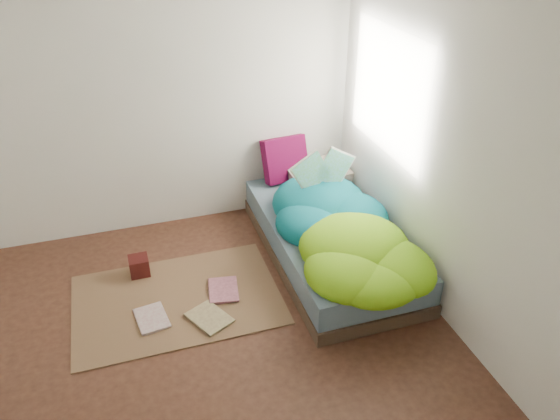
# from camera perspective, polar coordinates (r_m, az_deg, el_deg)

# --- Properties ---
(ground) EXTENTS (3.50, 3.50, 0.00)m
(ground) POSITION_cam_1_polar(r_m,az_deg,el_deg) (4.07, -7.34, -13.67)
(ground) COLOR #3E2218
(ground) RESTS_ON ground
(room_walls) EXTENTS (3.54, 3.54, 2.62)m
(room_walls) POSITION_cam_1_polar(r_m,az_deg,el_deg) (3.16, -9.10, 7.92)
(room_walls) COLOR silver
(room_walls) RESTS_ON ground
(bed) EXTENTS (1.00, 2.00, 0.34)m
(bed) POSITION_cam_1_polar(r_m,az_deg,el_deg) (4.77, 5.23, -3.24)
(bed) COLOR #3E3122
(bed) RESTS_ON ground
(duvet) EXTENTS (0.96, 1.84, 0.34)m
(duvet) POSITION_cam_1_polar(r_m,az_deg,el_deg) (4.42, 6.53, -1.11)
(duvet) COLOR #065E69
(duvet) RESTS_ON bed
(rug) EXTENTS (1.60, 1.10, 0.01)m
(rug) POSITION_cam_1_polar(r_m,az_deg,el_deg) (4.46, -10.69, -9.16)
(rug) COLOR brown
(rug) RESTS_ON ground
(pillow_floral) EXTENTS (0.63, 0.44, 0.13)m
(pillow_floral) POSITION_cam_1_polar(r_m,az_deg,el_deg) (5.34, 3.96, 3.78)
(pillow_floral) COLOR beige
(pillow_floral) RESTS_ON bed
(pillow_magenta) EXTENTS (0.44, 0.19, 0.43)m
(pillow_magenta) POSITION_cam_1_polar(r_m,az_deg,el_deg) (5.28, 0.53, 5.33)
(pillow_magenta) COLOR #54052F
(pillow_magenta) RESTS_ON bed
(open_book) EXTENTS (0.49, 0.14, 0.29)m
(open_book) POSITION_cam_1_polar(r_m,az_deg,el_deg) (4.67, 4.61, 5.29)
(open_book) COLOR #419330
(open_book) RESTS_ON duvet
(wooden_box) EXTENTS (0.16, 0.16, 0.16)m
(wooden_box) POSITION_cam_1_polar(r_m,az_deg,el_deg) (4.74, -14.50, -5.66)
(wooden_box) COLOR #330C0B
(wooden_box) RESTS_ON rug
(floor_book_a) EXTENTS (0.26, 0.33, 0.02)m
(floor_book_a) POSITION_cam_1_polar(r_m,az_deg,el_deg) (4.29, -14.70, -11.34)
(floor_book_a) COLOR silver
(floor_book_a) RESTS_ON rug
(floor_book_b) EXTENTS (0.28, 0.35, 0.03)m
(floor_book_b) POSITION_cam_1_polar(r_m,az_deg,el_deg) (4.46, -7.47, -8.47)
(floor_book_b) COLOR #C16F8A
(floor_book_b) RESTS_ON rug
(floor_book_c) EXTENTS (0.36, 0.40, 0.02)m
(floor_book_c) POSITION_cam_1_polar(r_m,az_deg,el_deg) (4.18, -8.70, -11.87)
(floor_book_c) COLOR tan
(floor_book_c) RESTS_ON rug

